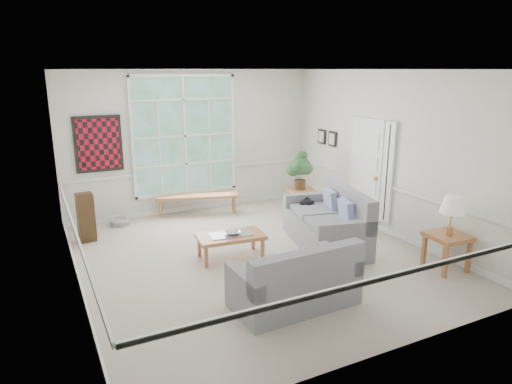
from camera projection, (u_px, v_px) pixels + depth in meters
floor at (256, 257)px, 7.55m from camera, size 5.50×6.00×0.01m
ceiling at (256, 69)px, 6.77m from camera, size 5.50×6.00×0.02m
wall_back at (193, 142)px, 9.75m from camera, size 5.50×0.02×3.00m
wall_front at (389, 224)px, 4.57m from camera, size 5.50×0.02×3.00m
wall_left at (69, 188)px, 5.98m from camera, size 0.02×6.00×3.00m
wall_right at (390, 154)px, 8.35m from camera, size 0.02×6.00×3.00m
window_back at (185, 136)px, 9.59m from camera, size 2.30×0.08×2.40m
entry_door at (365, 172)px, 8.97m from camera, size 0.08×0.90×2.10m
door_sidelight at (388, 173)px, 8.39m from camera, size 0.08×0.26×1.90m
wall_art at (98, 144)px, 8.84m from camera, size 0.90×0.06×1.10m
wall_frame_near at (332, 139)px, 9.83m from camera, size 0.04×0.26×0.32m
wall_frame_far at (322, 137)px, 10.17m from camera, size 0.04×0.26×0.32m
loveseat_right at (326, 217)px, 7.92m from camera, size 1.39×2.07×1.02m
loveseat_front at (294, 274)px, 5.91m from camera, size 1.63×0.88×0.87m
coffee_table at (231, 246)px, 7.46m from camera, size 1.14×0.70×0.40m
pewter_bowl at (233, 232)px, 7.39m from camera, size 0.35×0.35×0.08m
window_bench at (198, 204)px, 9.76m from camera, size 1.77×0.84×0.41m
end_table at (302, 202)px, 9.74m from camera, size 0.65×0.65×0.54m
houseplant at (300, 170)px, 9.59m from camera, size 0.56×0.56×0.82m
side_table at (446, 252)px, 7.00m from camera, size 0.60×0.60×0.58m
table_lamp at (451, 216)px, 6.80m from camera, size 0.38×0.38×0.62m
pet_bed at (120, 222)px, 9.09m from camera, size 0.40×0.40×0.12m
floor_speaker at (86, 217)px, 8.13m from camera, size 0.30×0.24×0.89m
cat at (307, 203)px, 8.50m from camera, size 0.31×0.23×0.14m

